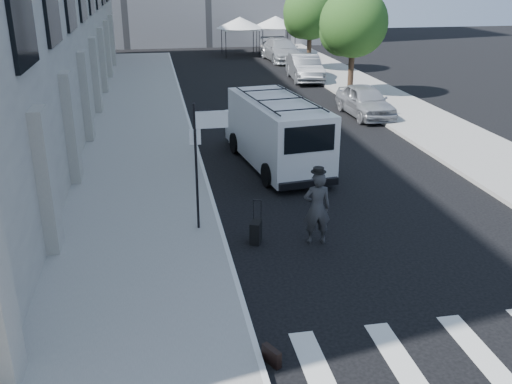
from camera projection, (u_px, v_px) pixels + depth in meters
name	position (u px, v px, depth m)	size (l,w,h in m)	color
ground	(321.00, 281.00, 13.40)	(120.00, 120.00, 0.00)	black
sidewalk_left	(141.00, 121.00, 27.33)	(4.50, 48.00, 0.15)	gray
sidewalk_right	(372.00, 95.00, 33.22)	(4.00, 56.00, 0.15)	gray
sign_pole	(204.00, 140.00, 14.98)	(1.03, 0.07, 3.50)	black
tree_near	(351.00, 25.00, 31.69)	(3.80, 3.83, 6.03)	black
tree_far	(308.00, 14.00, 39.94)	(3.80, 3.83, 6.03)	black
tent_left	(240.00, 23.00, 47.92)	(4.00, 4.00, 3.20)	black
tent_right	(276.00, 22.00, 48.92)	(4.00, 4.00, 3.20)	black
businessman	(317.00, 208.00, 14.94)	(0.73, 0.48, 2.00)	#303133
briefcase	(272.00, 356.00, 10.53)	(0.12, 0.44, 0.34)	black
suitcase	(256.00, 232.00, 15.18)	(0.40, 0.49, 1.17)	black
cargo_van	(276.00, 132.00, 21.03)	(2.98, 6.80, 2.46)	silver
parked_car_a	(365.00, 101.00, 28.31)	(1.83, 4.55, 1.55)	#9A9CA1
parked_car_b	(305.00, 68.00, 37.58)	(1.80, 5.15, 1.70)	slate
parked_car_c	(282.00, 50.00, 45.70)	(2.41, 5.92, 1.72)	#ACB0B4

